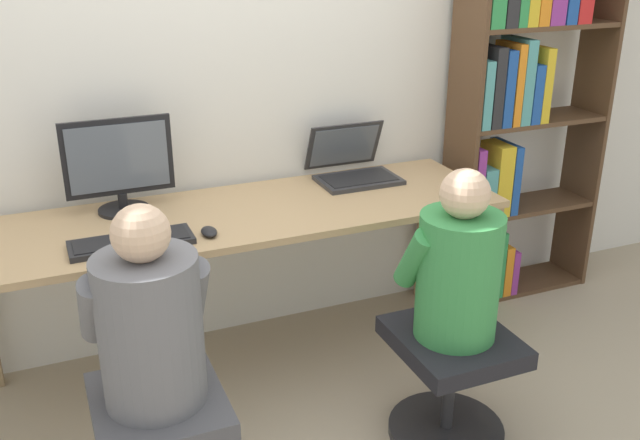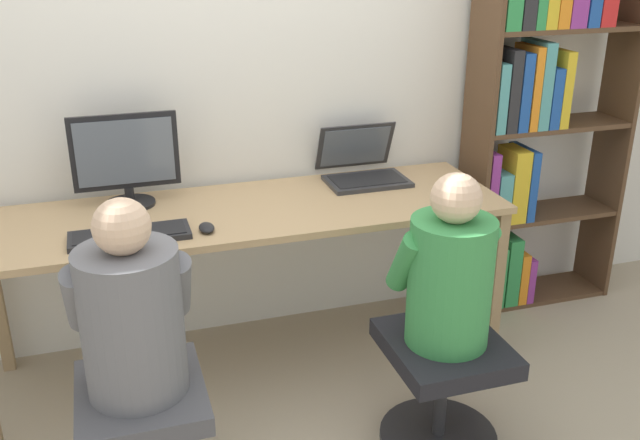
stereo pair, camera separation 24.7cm
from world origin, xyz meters
TOP-DOWN VIEW (x-y plane):
  - ground_plane at (0.00, 0.00)m, footprint 14.00×14.00m
  - wall_back at (0.00, 0.74)m, footprint 10.00×0.05m
  - desk at (0.00, 0.34)m, footprint 2.23×0.67m
  - desktop_monitor at (-0.46, 0.53)m, footprint 0.44×0.21m
  - laptop at (0.61, 0.54)m, footprint 0.38×0.35m
  - keyboard at (-0.49, 0.16)m, footprint 0.46×0.17m
  - computer_mouse_by_keyboard at (-0.20, 0.14)m, footprint 0.06×0.10m
  - office_chair_left at (-0.52, -0.38)m, footprint 0.46×0.47m
  - office_chair_right at (0.58, -0.42)m, footprint 0.46×0.47m
  - person_at_monitor at (-0.52, -0.37)m, footprint 0.40×0.35m
  - person_at_laptop at (0.58, -0.41)m, footprint 0.38×0.33m
  - bookshelf at (1.49, 0.51)m, footprint 0.83×0.28m

SIDE VIEW (x-z plane):
  - ground_plane at x=0.00m, z-range 0.00..0.00m
  - office_chair_left at x=-0.52m, z-range 0.05..0.51m
  - office_chair_right at x=0.58m, z-range 0.05..0.51m
  - desk at x=0.00m, z-range 0.32..1.09m
  - person_at_laptop at x=0.58m, z-range 0.42..1.07m
  - person_at_monitor at x=-0.52m, z-range 0.41..1.08m
  - keyboard at x=-0.49m, z-range 0.78..0.80m
  - computer_mouse_by_keyboard at x=-0.20m, z-range 0.78..0.81m
  - laptop at x=0.61m, z-range 0.70..0.95m
  - desktop_monitor at x=-0.46m, z-range 0.77..1.17m
  - bookshelf at x=1.49m, z-range 0.06..1.99m
  - wall_back at x=0.00m, z-range 0.00..2.60m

